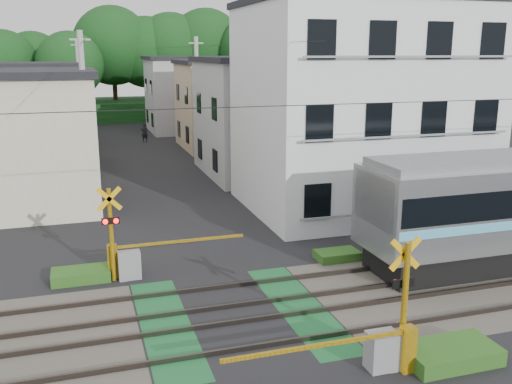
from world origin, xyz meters
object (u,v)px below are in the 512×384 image
object	(u,v)px
crossing_signal_far	(126,257)
pedestrian	(144,132)
apartment_block	(359,107)
crossing_signal_near	(387,341)

from	to	relation	value
crossing_signal_far	pedestrian	bearing A→B (deg)	82.24
apartment_block	pedestrian	xyz separation A→B (m)	(-7.21, 22.59, -3.85)
crossing_signal_near	crossing_signal_far	world-z (taller)	same
crossing_signal_far	apartment_block	xyz separation A→B (m)	(11.09, 5.84, 3.94)
crossing_signal_near	pedestrian	size ratio (longest dim) A/B	2.96
crossing_signal_far	apartment_block	world-z (taller)	apartment_block
crossing_signal_far	crossing_signal_near	bearing A→B (deg)	-54.71
crossing_signal_near	apartment_block	xyz separation A→B (m)	(5.91, 13.15, 3.94)
crossing_signal_near	crossing_signal_far	distance (m)	8.95
crossing_signal_far	pedestrian	size ratio (longest dim) A/B	2.96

